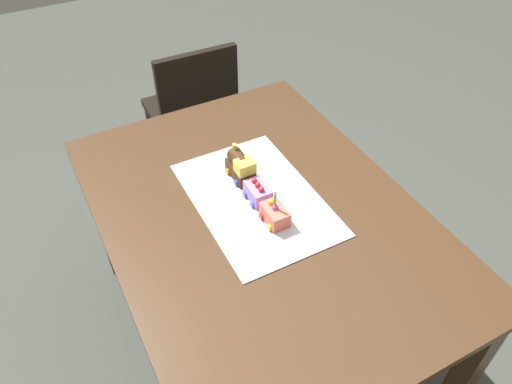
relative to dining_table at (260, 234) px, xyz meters
The scene contains 8 objects.
ground_plane 0.63m from the dining_table, ahead, with size 8.00×8.00×0.00m, color #474C44.
dining_table is the anchor object (origin of this frame).
chair 1.06m from the dining_table, behind, with size 0.41×0.41×0.86m.
cake_board 0.13m from the dining_table, 165.38° to the left, with size 0.60×0.40×0.00m, color silver.
cake_locomotive 0.25m from the dining_table, behind, with size 0.14×0.08×0.12m.
cake_car_hopper_lavender 0.16m from the dining_table, 160.46° to the left, with size 0.10×0.08×0.07m.
cake_car_flatbed_coral 0.15m from the dining_table, 21.85° to the left, with size 0.10×0.08×0.07m.
birthday_candle 0.22m from the dining_table, 22.56° to the left, with size 0.01×0.01×0.06m.
Camera 1 is at (1.01, -0.55, 1.92)m, focal length 34.69 mm.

